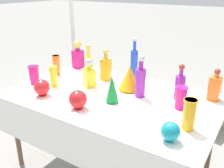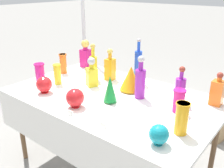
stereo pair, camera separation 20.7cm
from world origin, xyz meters
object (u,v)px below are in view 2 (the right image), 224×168
Objects in this scene: slender_vase_2 at (63,63)px; round_bowl_2 at (159,134)px; tall_bottle_1 at (93,65)px; square_decanter_1 at (92,74)px; fluted_vase_1 at (110,89)px; round_bowl_0 at (75,98)px; round_bowl_1 at (44,84)px; slender_vase_3 at (179,100)px; tall_bottle_2 at (180,89)px; slender_vase_0 at (182,118)px; slender_vase_4 at (57,74)px; square_decanter_2 at (86,54)px; fluted_vase_0 at (131,78)px; cardboard_box_behind_left at (210,118)px; square_decanter_3 at (110,67)px; tall_bottle_0 at (138,65)px; slender_vase_1 at (40,71)px; tall_bottle_3 at (140,81)px; canopy_pole at (84,28)px; square_decanter_0 at (217,91)px.

slender_vase_2 is 1.62× the size of round_bowl_2.
tall_bottle_1 is 2.78× the size of round_bowl_2.
fluted_vase_1 is (0.35, -0.16, -0.00)m from square_decanter_1.
round_bowl_1 is at bearing 176.60° from round_bowl_0.
slender_vase_2 is 1.18× the size of slender_vase_3.
tall_bottle_1 is 1.18× the size of tall_bottle_2.
slender_vase_2 is at bearing 170.96° from square_decanter_1.
slender_vase_0 is 1.26m from slender_vase_4.
tall_bottle_2 is 0.55m from fluted_vase_1.
square_decanter_2 is 0.83m from fluted_vase_0.
square_decanter_1 reaches higher than cardboard_box_behind_left.
slender_vase_0 is at bearing 6.52° from round_bowl_1.
round_bowl_2 is (1.14, -0.05, -0.01)m from round_bowl_1.
tall_bottle_2 is 0.75m from square_decanter_3.
tall_bottle_2 is at bearing 112.20° from slender_vase_3.
tall_bottle_0 is 1.88× the size of fluted_vase_0.
square_decanter_1 reaches higher than slender_vase_2.
slender_vase_1 is 0.77× the size of fluted_vase_1.
fluted_vase_1 is (-0.13, -0.22, -0.03)m from tall_bottle_3.
tall_bottle_1 is at bearing 79.17° from round_bowl_1.
tall_bottle_1 is 0.13× the size of canopy_pole.
round_bowl_2 is at bearing -76.27° from tall_bottle_2.
tall_bottle_0 is 1.25m from cardboard_box_behind_left.
fluted_vase_1 is at bearing -141.72° from tall_bottle_2.
slender_vase_2 reaches higher than round_bowl_1.
fluted_vase_1 is at bearing -107.15° from cardboard_box_behind_left.
tall_bottle_3 is at bearing -8.56° from tall_bottle_1.
slender_vase_2 is 1.38× the size of round_bowl_0.
cardboard_box_behind_left is at bearing 59.22° from tall_bottle_0.
slender_vase_1 is at bearing -156.26° from square_decanter_1.
square_decanter_1 is at bearing 23.74° from slender_vase_1.
cardboard_box_behind_left is (0.88, 1.05, -0.74)m from tall_bottle_1.
slender_vase_3 is at bearing -15.69° from square_decanter_2.
square_decanter_2 reaches higher than slender_vase_3.
square_decanter_2 is 0.60m from slender_vase_1.
tall_bottle_3 is 0.36m from slender_vase_3.
round_bowl_1 is (-0.10, -0.52, -0.06)m from tall_bottle_1.
square_decanter_3 reaches higher than square_decanter_2.
canopy_pole reaches higher than cardboard_box_behind_left.
square_decanter_0 reaches higher than round_bowl_2.
fluted_vase_1 is at bearing -33.87° from tall_bottle_1.
tall_bottle_1 reaches higher than fluted_vase_0.
square_decanter_3 is 1.42m from cardboard_box_behind_left.
cardboard_box_behind_left is at bearing 52.34° from slender_vase_4.
square_decanter_2 is at bearing 144.67° from tall_bottle_1.
tall_bottle_0 reaches higher than cardboard_box_behind_left.
slender_vase_0 reaches higher than slender_vase_3.
slender_vase_3 is at bearing -67.80° from tall_bottle_2.
square_decanter_0 is at bearing 5.06° from square_decanter_3.
round_bowl_0 is at bearing -109.81° from cardboard_box_behind_left.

